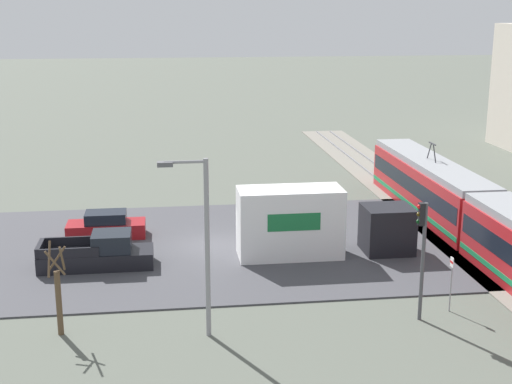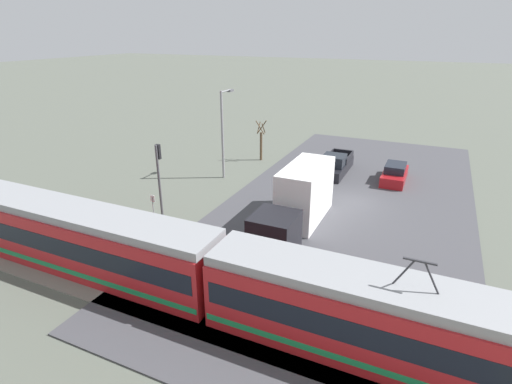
# 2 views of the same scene
# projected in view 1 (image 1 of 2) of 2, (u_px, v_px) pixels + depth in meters

# --- Properties ---
(ground_plane) EXTENTS (320.00, 320.00, 0.00)m
(ground_plane) POSITION_uv_depth(u_px,v_px,m) (212.00, 247.00, 39.80)
(ground_plane) COLOR #565B51
(road_surface) EXTENTS (16.82, 38.17, 0.08)m
(road_surface) POSITION_uv_depth(u_px,v_px,m) (212.00, 246.00, 39.79)
(road_surface) COLOR #424247
(road_surface) RESTS_ON ground
(rail_bed) EXTENTS (73.64, 4.40, 0.22)m
(rail_bed) POSITION_uv_depth(u_px,v_px,m) (460.00, 235.00, 41.63)
(rail_bed) COLOR gray
(rail_bed) RESTS_ON ground
(light_rail_tram) EXTENTS (31.73, 2.76, 4.49)m
(light_rail_tram) POSITION_uv_depth(u_px,v_px,m) (484.00, 222.00, 38.47)
(light_rail_tram) COLOR #B21E23
(light_rail_tram) RESTS_ON ground
(box_truck) EXTENTS (2.39, 9.40, 3.69)m
(box_truck) POSITION_uv_depth(u_px,v_px,m) (314.00, 224.00, 37.90)
(box_truck) COLOR black
(box_truck) RESTS_ON ground
(pickup_truck) EXTENTS (2.02, 5.76, 1.80)m
(pickup_truck) POSITION_uv_depth(u_px,v_px,m) (99.00, 254.00, 36.33)
(pickup_truck) COLOR black
(pickup_truck) RESTS_ON ground
(sedan_car_0) EXTENTS (1.82, 4.47, 1.48)m
(sedan_car_0) POSITION_uv_depth(u_px,v_px,m) (106.00, 226.00, 41.19)
(sedan_car_0) COLOR maroon
(sedan_car_0) RESTS_ON ground
(traffic_light_pole) EXTENTS (0.28, 0.47, 5.18)m
(traffic_light_pole) POSITION_uv_depth(u_px,v_px,m) (422.00, 245.00, 29.65)
(traffic_light_pole) COLOR #47474C
(traffic_light_pole) RESTS_ON ground
(street_tree) EXTENTS (0.94, 0.78, 3.91)m
(street_tree) POSITION_uv_depth(u_px,v_px,m) (58.00, 294.00, 28.66)
(street_tree) COLOR brown
(street_tree) RESTS_ON ground
(street_lamp_near_crossing) EXTENTS (0.36, 1.95, 7.36)m
(street_lamp_near_crossing) POSITION_uv_depth(u_px,v_px,m) (201.00, 235.00, 27.93)
(street_lamp_near_crossing) COLOR gray
(street_lamp_near_crossing) RESTS_ON ground
(no_parking_sign) EXTENTS (0.32, 0.08, 2.50)m
(no_parking_sign) POSITION_uv_depth(u_px,v_px,m) (451.00, 279.00, 30.95)
(no_parking_sign) COLOR gray
(no_parking_sign) RESTS_ON ground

